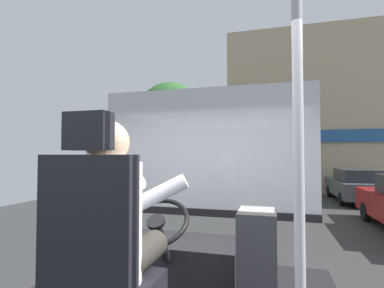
% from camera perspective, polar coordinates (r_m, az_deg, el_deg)
% --- Properties ---
extents(ground, '(18.00, 44.00, 0.06)m').
position_cam_1_polar(ground, '(10.66, 11.36, -12.66)').
color(ground, '#363636').
extents(driver_seat, '(0.48, 0.48, 1.37)m').
position_cam_1_polar(driver_seat, '(1.64, -17.69, -22.44)').
color(driver_seat, black).
rests_on(driver_seat, bus_floor).
extents(bus_driver, '(0.75, 0.62, 0.84)m').
position_cam_1_polar(bus_driver, '(1.67, -15.47, -14.31)').
color(bus_driver, '#332D28').
rests_on(bus_driver, driver_seat).
extents(steering_console, '(1.10, 1.01, 0.82)m').
position_cam_1_polar(steering_console, '(2.80, -2.99, -21.89)').
color(steering_console, black).
rests_on(steering_console, bus_floor).
extents(handrail_pole, '(0.04, 0.04, 2.26)m').
position_cam_1_polar(handrail_pole, '(1.29, 20.20, -3.65)').
color(handrail_pole, '#B7B7BC').
rests_on(handrail_pole, bus_floor).
extents(fare_box, '(0.26, 0.24, 0.80)m').
position_cam_1_polar(fare_box, '(2.19, 12.67, -22.73)').
color(fare_box, '#333338').
rests_on(fare_box, bus_floor).
extents(windshield_panel, '(2.50, 0.08, 1.48)m').
position_cam_1_polar(windshield_panel, '(3.36, 2.30, -4.20)').
color(windshield_panel, silver).
extents(street_tree, '(2.81, 2.81, 5.05)m').
position_cam_1_polar(street_tree, '(12.61, -4.32, 5.50)').
color(street_tree, '#4C3828').
rests_on(street_tree, ground).
extents(shop_building, '(12.52, 5.56, 8.52)m').
position_cam_1_polar(shop_building, '(18.71, 27.64, 5.27)').
color(shop_building, tan).
rests_on(shop_building, ground).
extents(parked_car_charcoal, '(1.85, 3.95, 1.35)m').
position_cam_1_polar(parked_car_charcoal, '(13.83, 29.70, -6.98)').
color(parked_car_charcoal, '#474C51').
rests_on(parked_car_charcoal, ground).
extents(parked_car_silver, '(1.83, 4.24, 1.46)m').
position_cam_1_polar(parked_car_silver, '(18.35, 26.18, -5.59)').
color(parked_car_silver, silver).
rests_on(parked_car_silver, ground).
extents(parked_car_green, '(1.91, 3.85, 1.21)m').
position_cam_1_polar(parked_car_green, '(24.49, 22.86, -5.02)').
color(parked_car_green, '#195633').
rests_on(parked_car_green, ground).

